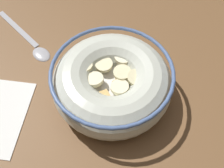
% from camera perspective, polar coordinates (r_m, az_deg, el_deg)
% --- Properties ---
extents(ground_plane, '(0.93, 0.93, 0.02)m').
position_cam_1_polar(ground_plane, '(0.48, 0.00, -2.65)').
color(ground_plane, brown).
extents(cereal_bowl, '(0.19, 0.19, 0.06)m').
position_cam_1_polar(cereal_bowl, '(0.44, -0.00, 0.32)').
color(cereal_bowl, beige).
rests_on(cereal_bowl, ground_plane).
extents(spoon, '(0.05, 0.16, 0.01)m').
position_cam_1_polar(spoon, '(0.55, -15.33, 7.90)').
color(spoon, '#A5A5AD').
rests_on(spoon, ground_plane).
extents(folded_napkin, '(0.15, 0.13, 0.00)m').
position_cam_1_polar(folded_napkin, '(0.48, -21.48, -5.93)').
color(folded_napkin, white).
rests_on(folded_napkin, ground_plane).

